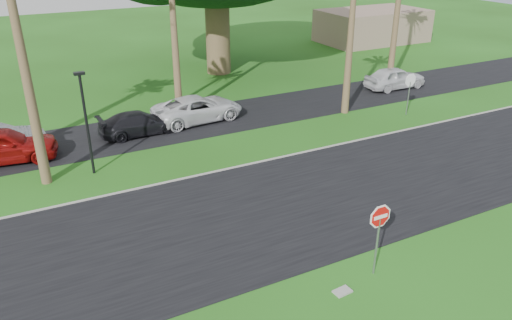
{
  "coord_description": "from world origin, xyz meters",
  "views": [
    {
      "loc": [
        -8.77,
        -12.77,
        9.95
      ],
      "look_at": [
        -0.66,
        2.91,
        1.8
      ],
      "focal_mm": 35.0,
      "sensor_mm": 36.0,
      "label": 1
    }
  ],
  "objects": [
    {
      "name": "car_dark",
      "position": [
        -2.88,
        12.17,
        0.62
      ],
      "size": [
        4.33,
        1.93,
        1.24
      ],
      "primitive_type": "imported",
      "rotation": [
        0.0,
        0.0,
        1.62
      ],
      "color": "black",
      "rests_on": "ground"
    },
    {
      "name": "curb",
      "position": [
        0.0,
        6.05,
        0.03
      ],
      "size": [
        120.0,
        0.12,
        0.06
      ],
      "primitive_type": "cube",
      "color": "gray",
      "rests_on": "ground"
    },
    {
      "name": "ground",
      "position": [
        0.0,
        0.0,
        0.0
      ],
      "size": [
        120.0,
        120.0,
        0.0
      ],
      "primitive_type": "plane",
      "color": "#1F4B12",
      "rests_on": "ground"
    },
    {
      "name": "car_minivan",
      "position": [
        0.67,
        12.68,
        0.72
      ],
      "size": [
        5.35,
        2.83,
        1.43
      ],
      "primitive_type": "imported",
      "rotation": [
        0.0,
        0.0,
        1.66
      ],
      "color": "silver",
      "rests_on": "ground"
    },
    {
      "name": "road",
      "position": [
        0.0,
        2.0,
        0.01
      ],
      "size": [
        120.0,
        8.0,
        0.02
      ],
      "primitive_type": "cube",
      "color": "black",
      "rests_on": "ground"
    },
    {
      "name": "stop_sign_near",
      "position": [
        0.5,
        -3.0,
        1.77
      ],
      "size": [
        1.05,
        0.07,
        2.62
      ],
      "color": "gray",
      "rests_on": "ground"
    },
    {
      "name": "parking_strip",
      "position": [
        0.0,
        12.5,
        0.01
      ],
      "size": [
        120.0,
        5.0,
        0.02
      ],
      "primitive_type": "cube",
      "color": "black",
      "rests_on": "ground"
    },
    {
      "name": "building_far",
      "position": [
        24.0,
        26.0,
        1.5
      ],
      "size": [
        10.0,
        6.0,
        3.0
      ],
      "primitive_type": "cube",
      "color": "gray",
      "rests_on": "ground"
    },
    {
      "name": "stop_sign_far",
      "position": [
        12.0,
        8.0,
        1.77
      ],
      "size": [
        1.05,
        0.07,
        2.62
      ],
      "rotation": [
        0.0,
        0.0,
        3.14
      ],
      "color": "gray",
      "rests_on": "ground"
    },
    {
      "name": "car_red",
      "position": [
        -9.5,
        11.61,
        0.83
      ],
      "size": [
        5.09,
        2.63,
        1.66
      ],
      "primitive_type": "imported",
      "rotation": [
        0.0,
        0.0,
        1.43
      ],
      "color": "maroon",
      "rests_on": "ground"
    },
    {
      "name": "car_pickup",
      "position": [
        15.01,
        12.48,
        0.74
      ],
      "size": [
        4.41,
        1.87,
        1.49
      ],
      "primitive_type": "imported",
      "rotation": [
        0.0,
        0.0,
        1.54
      ],
      "color": "silver",
      "rests_on": "ground"
    },
    {
      "name": "utility_slab",
      "position": [
        -0.94,
        -3.31,
        0.03
      ],
      "size": [
        0.58,
        0.4,
        0.06
      ],
      "primitive_type": "cube",
      "rotation": [
        0.0,
        0.0,
        0.09
      ],
      "color": "gray",
      "rests_on": "ground"
    },
    {
      "name": "streetlight_right",
      "position": [
        -6.0,
        8.5,
        2.65
      ],
      "size": [
        0.45,
        0.25,
        4.64
      ],
      "color": "black",
      "rests_on": "ground"
    }
  ]
}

